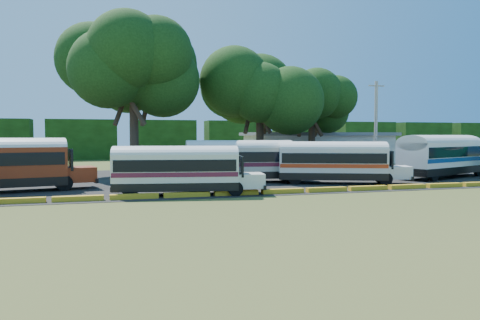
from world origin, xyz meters
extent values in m
plane|color=#3A4918|center=(0.00, 0.00, 0.00)|extent=(160.00, 160.00, 0.00)
cube|color=black|center=(1.00, 12.00, 0.01)|extent=(64.00, 24.00, 0.02)
cube|color=gold|center=(-13.50, 1.00, 0.15)|extent=(2.70, 0.45, 0.30)
cube|color=gold|center=(-10.50, 1.00, 0.15)|extent=(2.70, 0.45, 0.30)
cube|color=gold|center=(-7.50, 1.00, 0.15)|extent=(2.70, 0.45, 0.30)
cube|color=gold|center=(-4.50, 1.00, 0.15)|extent=(2.70, 0.45, 0.30)
cube|color=gold|center=(-1.50, 1.00, 0.15)|extent=(2.70, 0.45, 0.30)
cube|color=gold|center=(1.50, 1.00, 0.15)|extent=(2.70, 0.45, 0.30)
cube|color=gold|center=(4.50, 1.00, 0.15)|extent=(2.70, 0.45, 0.30)
cube|color=gold|center=(7.50, 1.00, 0.15)|extent=(2.70, 0.45, 0.30)
cube|color=gold|center=(10.50, 1.00, 0.15)|extent=(2.70, 0.45, 0.30)
cube|color=gold|center=(13.50, 1.00, 0.15)|extent=(2.70, 0.45, 0.30)
cube|color=gold|center=(16.50, 1.00, 0.15)|extent=(2.70, 0.45, 0.30)
cube|color=silver|center=(18.00, 30.00, 1.80)|extent=(18.00, 8.00, 3.60)
cube|color=#57585E|center=(18.00, 30.00, 3.80)|extent=(19.00, 9.00, 0.40)
cube|color=black|center=(-12.00, 48.00, 3.00)|extent=(10.00, 4.00, 6.00)
cube|color=black|center=(0.00, 48.00, 3.00)|extent=(10.00, 4.00, 6.00)
cube|color=black|center=(12.00, 48.00, 3.00)|extent=(10.00, 4.00, 6.00)
cube|color=black|center=(24.00, 48.00, 3.00)|extent=(10.00, 4.00, 6.00)
cube|color=black|center=(36.00, 48.00, 3.00)|extent=(10.00, 4.00, 6.00)
cube|color=black|center=(48.00, 48.00, 3.00)|extent=(10.00, 4.00, 6.00)
cube|color=black|center=(60.00, 48.00, 3.00)|extent=(10.00, 4.00, 6.00)
cylinder|color=black|center=(-11.58, 6.19, 0.52)|extent=(1.08, 0.49, 1.04)
cylinder|color=black|center=(-12.02, 8.38, 0.52)|extent=(1.08, 0.49, 1.04)
cube|color=maroon|center=(-10.68, 7.51, 0.99)|extent=(2.29, 2.62, 0.99)
cube|color=black|center=(-11.32, 7.38, 2.01)|extent=(0.63, 2.38, 1.43)
cube|color=black|center=(-9.81, 7.69, 0.57)|extent=(0.69, 2.54, 0.31)
cylinder|color=black|center=(-1.66, 0.59, 0.45)|extent=(0.93, 0.40, 0.90)
cylinder|color=black|center=(-1.33, 2.49, 0.45)|extent=(0.93, 0.40, 0.90)
cylinder|color=black|center=(-7.69, 1.64, 0.45)|extent=(0.93, 0.40, 0.90)
cylinder|color=black|center=(-7.36, 3.54, 0.45)|extent=(0.93, 0.40, 0.90)
cube|color=black|center=(-4.95, 2.14, 0.59)|extent=(7.66, 3.48, 0.50)
cube|color=silver|center=(-4.95, 2.14, 1.65)|extent=(7.66, 3.48, 1.65)
cube|color=black|center=(-4.95, 2.14, 1.85)|extent=(7.38, 3.48, 0.69)
cube|color=maroon|center=(-4.95, 2.14, 1.32)|extent=(7.59, 3.50, 0.27)
ellipsoid|color=silver|center=(-4.95, 2.14, 2.48)|extent=(7.66, 3.48, 1.01)
cube|color=silver|center=(-0.52, 1.37, 0.86)|extent=(1.94, 2.23, 0.86)
cube|color=black|center=(-1.08, 1.47, 1.73)|extent=(0.49, 2.06, 1.24)
cube|color=black|center=(0.24, 1.24, 0.50)|extent=(0.54, 2.20, 0.27)
cube|color=black|center=(-8.54, 2.77, 0.50)|extent=(0.54, 2.20, 0.27)
cylinder|color=black|center=(4.48, 6.77, 0.49)|extent=(1.01, 0.39, 0.98)
cylinder|color=black|center=(4.74, 8.85, 0.49)|extent=(1.01, 0.39, 0.98)
cylinder|color=black|center=(-2.12, 7.60, 0.49)|extent=(1.01, 0.39, 0.98)
cylinder|color=black|center=(-1.86, 9.68, 0.49)|extent=(1.01, 0.39, 0.98)
cube|color=black|center=(0.82, 8.29, 0.64)|extent=(8.27, 3.43, 0.54)
cube|color=#B8B8A6|center=(0.82, 8.29, 1.80)|extent=(8.27, 3.43, 1.79)
cube|color=black|center=(0.82, 8.29, 2.01)|extent=(7.96, 3.45, 0.75)
cube|color=#4F1426|center=(0.82, 8.29, 1.44)|extent=(8.19, 3.46, 0.29)
ellipsoid|color=silver|center=(0.82, 8.29, 2.69)|extent=(8.27, 3.43, 1.10)
cube|color=#B8B8A6|center=(5.68, 7.67, 0.93)|extent=(2.02, 2.36, 0.93)
cube|color=black|center=(5.07, 7.75, 1.89)|extent=(0.43, 2.25, 1.34)
cube|color=black|center=(6.50, 7.57, 0.54)|extent=(0.48, 2.40, 0.29)
cube|color=black|center=(-3.11, 8.78, 0.54)|extent=(0.48, 2.40, 0.29)
cylinder|color=black|center=(10.34, 3.23, 0.48)|extent=(0.98, 0.60, 0.95)
cylinder|color=black|center=(11.10, 5.12, 0.48)|extent=(0.98, 0.60, 0.95)
cylinder|color=black|center=(4.33, 5.64, 0.48)|extent=(0.98, 0.60, 0.95)
cylinder|color=black|center=(5.09, 7.53, 0.48)|extent=(0.98, 0.60, 0.95)
cube|color=black|center=(7.27, 5.56, 0.62)|extent=(8.13, 5.12, 0.52)
cube|color=silver|center=(7.27, 5.56, 1.75)|extent=(8.13, 5.12, 1.74)
cube|color=black|center=(7.27, 5.56, 1.96)|extent=(7.87, 5.06, 0.73)
cube|color=#B03011|center=(7.27, 5.56, 1.40)|extent=(8.08, 5.13, 0.29)
ellipsoid|color=silver|center=(7.27, 5.56, 2.62)|extent=(8.13, 5.12, 1.07)
cube|color=silver|center=(11.69, 3.78, 0.90)|extent=(2.37, 2.58, 0.90)
cube|color=black|center=(11.13, 4.01, 1.83)|extent=(0.95, 2.09, 1.31)
cube|color=black|center=(12.44, 3.48, 0.52)|extent=(1.03, 2.23, 0.29)
cube|color=black|center=(3.69, 6.99, 0.52)|extent=(1.03, 2.23, 0.29)
cylinder|color=black|center=(22.55, 7.52, 0.55)|extent=(1.13, 0.70, 1.10)
cylinder|color=black|center=(21.66, 9.70, 0.55)|extent=(1.13, 0.70, 1.10)
cylinder|color=black|center=(15.62, 4.71, 0.55)|extent=(1.13, 0.70, 1.10)
cylinder|color=black|center=(14.73, 6.88, 0.55)|extent=(1.13, 0.70, 1.10)
cube|color=black|center=(18.13, 7.00, 0.71)|extent=(9.39, 5.95, 0.60)
cube|color=white|center=(18.13, 7.00, 2.02)|extent=(9.39, 5.95, 2.01)
cube|color=black|center=(18.13, 7.00, 2.26)|extent=(9.08, 5.87, 0.85)
cube|color=navy|center=(18.13, 7.00, 1.62)|extent=(9.32, 5.95, 0.33)
ellipsoid|color=silver|center=(18.13, 7.00, 3.02)|extent=(9.39, 5.95, 1.24)
cube|color=white|center=(23.22, 9.07, 1.04)|extent=(2.75, 2.99, 1.04)
cube|color=black|center=(22.58, 8.81, 2.12)|extent=(1.11, 2.40, 1.51)
cube|color=black|center=(24.09, 9.42, 0.60)|extent=(1.20, 2.57, 0.33)
cube|color=black|center=(14.01, 5.32, 0.60)|extent=(1.20, 2.57, 0.33)
cylinder|color=#322619|center=(-6.35, 18.29, 3.47)|extent=(0.80, 0.80, 6.95)
cylinder|color=#322619|center=(-5.12, 18.74, 6.45)|extent=(1.29, 2.55, 3.98)
cylinder|color=#322619|center=(-7.34, 19.13, 6.45)|extent=(1.98, 2.24, 3.98)
cylinder|color=#322619|center=(-6.57, 17.01, 6.45)|extent=(2.59, 0.88, 3.98)
ellipsoid|color=black|center=(-6.35, 18.29, 10.18)|extent=(10.74, 10.74, 7.88)
cylinder|color=#322619|center=(6.90, 21.17, 2.93)|extent=(0.80, 0.80, 5.86)
cylinder|color=#322619|center=(8.12, 21.62, 5.44)|extent=(1.17, 2.23, 3.39)
cylinder|color=#322619|center=(5.91, 22.01, 5.44)|extent=(1.76, 1.98, 3.39)
cylinder|color=#322619|center=(6.68, 19.89, 5.44)|extent=(2.25, 0.82, 3.39)
ellipsoid|color=black|center=(6.90, 21.17, 8.66)|extent=(9.67, 9.67, 7.09)
cylinder|color=#322619|center=(14.44, 24.38, 2.70)|extent=(0.80, 0.80, 5.39)
cylinder|color=#322619|center=(15.67, 24.82, 5.01)|extent=(1.12, 2.09, 3.14)
cylinder|color=#322619|center=(13.45, 25.21, 5.01)|extent=(1.67, 1.87, 3.14)
cylinder|color=#322619|center=(14.22, 23.10, 5.01)|extent=(2.11, 0.79, 3.14)
ellipsoid|color=black|center=(14.44, 24.38, 8.01)|extent=(7.46, 7.46, 5.47)
cylinder|color=gray|center=(15.10, 12.04, 4.30)|extent=(0.30, 0.30, 8.60)
cube|color=gray|center=(15.10, 12.04, 8.17)|extent=(1.60, 0.12, 0.12)
camera|label=1|loc=(-9.21, -25.89, 3.60)|focal=35.00mm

